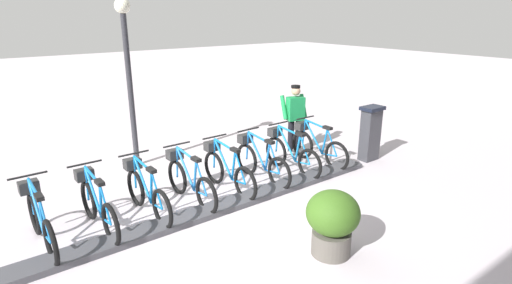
{
  "coord_description": "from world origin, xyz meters",
  "views": [
    {
      "loc": [
        -5.5,
        3.33,
        3.33
      ],
      "look_at": [
        0.5,
        -1.23,
        0.9
      ],
      "focal_mm": 28.48,
      "sensor_mm": 36.0,
      "label": 1
    }
  ],
  "objects_px": {
    "bike_docked_2": "(260,161)",
    "planter_bush": "(333,220)",
    "bike_docked_5": "(146,191)",
    "worker_near_rack": "(295,116)",
    "payment_kiosk": "(370,132)",
    "bike_docked_6": "(97,205)",
    "bike_docked_3": "(227,170)",
    "lamp_post": "(127,59)",
    "bike_docked_4": "(189,180)",
    "bike_docked_7": "(40,220)",
    "bike_docked_0": "(317,145)",
    "bike_docked_1": "(290,153)"
  },
  "relations": [
    {
      "from": "bike_docked_3",
      "to": "worker_near_rack",
      "type": "bearing_deg",
      "value": -70.76
    },
    {
      "from": "payment_kiosk",
      "to": "bike_docked_6",
      "type": "distance_m",
      "value": 6.08
    },
    {
      "from": "payment_kiosk",
      "to": "bike_docked_4",
      "type": "xyz_separation_m",
      "value": [
        0.57,
        4.41,
        -0.24
      ]
    },
    {
      "from": "bike_docked_2",
      "to": "bike_docked_5",
      "type": "distance_m",
      "value": 2.45
    },
    {
      "from": "bike_docked_6",
      "to": "bike_docked_2",
      "type": "bearing_deg",
      "value": -90.0
    },
    {
      "from": "bike_docked_1",
      "to": "bike_docked_3",
      "type": "bearing_deg",
      "value": 90.0
    },
    {
      "from": "lamp_post",
      "to": "bike_docked_5",
      "type": "bearing_deg",
      "value": 162.31
    },
    {
      "from": "bike_docked_2",
      "to": "worker_near_rack",
      "type": "xyz_separation_m",
      "value": [
        0.9,
        -1.77,
        0.48
      ]
    },
    {
      "from": "bike_docked_0",
      "to": "lamp_post",
      "type": "relative_size",
      "value": 0.48
    },
    {
      "from": "bike_docked_6",
      "to": "bike_docked_3",
      "type": "bearing_deg",
      "value": -90.0
    },
    {
      "from": "bike_docked_0",
      "to": "bike_docked_4",
      "type": "distance_m",
      "value": 3.26
    },
    {
      "from": "bike_docked_0",
      "to": "bike_docked_3",
      "type": "bearing_deg",
      "value": 90.0
    },
    {
      "from": "bike_docked_6",
      "to": "lamp_post",
      "type": "relative_size",
      "value": 0.48
    },
    {
      "from": "bike_docked_5",
      "to": "planter_bush",
      "type": "height_order",
      "value": "bike_docked_5"
    },
    {
      "from": "payment_kiosk",
      "to": "bike_docked_4",
      "type": "bearing_deg",
      "value": 82.62
    },
    {
      "from": "lamp_post",
      "to": "bike_docked_2",
      "type": "bearing_deg",
      "value": -145.04
    },
    {
      "from": "bike_docked_3",
      "to": "planter_bush",
      "type": "relative_size",
      "value": 1.77
    },
    {
      "from": "bike_docked_1",
      "to": "planter_bush",
      "type": "height_order",
      "value": "bike_docked_1"
    },
    {
      "from": "bike_docked_1",
      "to": "bike_docked_2",
      "type": "bearing_deg",
      "value": 90.0
    },
    {
      "from": "bike_docked_5",
      "to": "bike_docked_7",
      "type": "bearing_deg",
      "value": 90.0
    },
    {
      "from": "payment_kiosk",
      "to": "bike_docked_1",
      "type": "bearing_deg",
      "value": 73.8
    },
    {
      "from": "bike_docked_1",
      "to": "bike_docked_6",
      "type": "xyz_separation_m",
      "value": [
        0.0,
        4.08,
        0.0
      ]
    },
    {
      "from": "bike_docked_1",
      "to": "bike_docked_3",
      "type": "height_order",
      "value": "same"
    },
    {
      "from": "payment_kiosk",
      "to": "worker_near_rack",
      "type": "xyz_separation_m",
      "value": [
        1.48,
        1.01,
        0.24
      ]
    },
    {
      "from": "lamp_post",
      "to": "payment_kiosk",
      "type": "bearing_deg",
      "value": -123.68
    },
    {
      "from": "bike_docked_7",
      "to": "planter_bush",
      "type": "relative_size",
      "value": 1.77
    },
    {
      "from": "bike_docked_3",
      "to": "bike_docked_4",
      "type": "bearing_deg",
      "value": 90.0
    },
    {
      "from": "bike_docked_2",
      "to": "worker_near_rack",
      "type": "distance_m",
      "value": 2.05
    },
    {
      "from": "bike_docked_3",
      "to": "lamp_post",
      "type": "bearing_deg",
      "value": 19.79
    },
    {
      "from": "bike_docked_0",
      "to": "bike_docked_4",
      "type": "relative_size",
      "value": 1.0
    },
    {
      "from": "payment_kiosk",
      "to": "planter_bush",
      "type": "bearing_deg",
      "value": 120.85
    },
    {
      "from": "bike_docked_5",
      "to": "planter_bush",
      "type": "relative_size",
      "value": 1.77
    },
    {
      "from": "bike_docked_2",
      "to": "bike_docked_5",
      "type": "xyz_separation_m",
      "value": [
        0.0,
        2.45,
        0.0
      ]
    },
    {
      "from": "bike_docked_2",
      "to": "planter_bush",
      "type": "height_order",
      "value": "bike_docked_2"
    },
    {
      "from": "payment_kiosk",
      "to": "planter_bush",
      "type": "xyz_separation_m",
      "value": [
        -2.16,
        3.61,
        -0.12
      ]
    },
    {
      "from": "bike_docked_3",
      "to": "bike_docked_7",
      "type": "bearing_deg",
      "value": 90.0
    },
    {
      "from": "payment_kiosk",
      "to": "bike_docked_3",
      "type": "relative_size",
      "value": 0.74
    },
    {
      "from": "worker_near_rack",
      "to": "planter_bush",
      "type": "relative_size",
      "value": 1.71
    },
    {
      "from": "bike_docked_3",
      "to": "worker_near_rack",
      "type": "xyz_separation_m",
      "value": [
        0.9,
        -2.59,
        0.48
      ]
    },
    {
      "from": "payment_kiosk",
      "to": "bike_docked_6",
      "type": "bearing_deg",
      "value": 84.6
    },
    {
      "from": "bike_docked_2",
      "to": "bike_docked_6",
      "type": "xyz_separation_m",
      "value": [
        0.0,
        3.26,
        0.0
      ]
    },
    {
      "from": "bike_docked_7",
      "to": "lamp_post",
      "type": "xyz_separation_m",
      "value": [
        2.4,
        -2.4,
        1.96
      ]
    },
    {
      "from": "planter_bush",
      "to": "payment_kiosk",
      "type": "bearing_deg",
      "value": -59.15
    },
    {
      "from": "bike_docked_2",
      "to": "bike_docked_4",
      "type": "height_order",
      "value": "same"
    },
    {
      "from": "bike_docked_5",
      "to": "worker_near_rack",
      "type": "height_order",
      "value": "worker_near_rack"
    },
    {
      "from": "bike_docked_0",
      "to": "bike_docked_6",
      "type": "xyz_separation_m",
      "value": [
        0.0,
        4.89,
        0.0
      ]
    },
    {
      "from": "bike_docked_4",
      "to": "planter_bush",
      "type": "bearing_deg",
      "value": -163.62
    },
    {
      "from": "bike_docked_4",
      "to": "worker_near_rack",
      "type": "height_order",
      "value": "worker_near_rack"
    },
    {
      "from": "bike_docked_1",
      "to": "planter_bush",
      "type": "relative_size",
      "value": 1.77
    },
    {
      "from": "bike_docked_1",
      "to": "lamp_post",
      "type": "height_order",
      "value": "lamp_post"
    }
  ]
}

